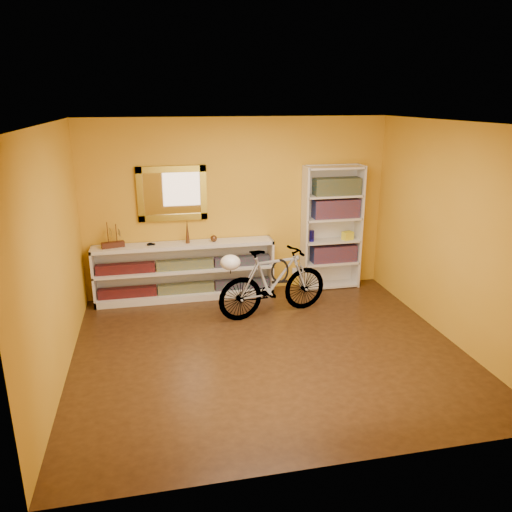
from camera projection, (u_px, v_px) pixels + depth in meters
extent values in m
cube|color=black|center=(268.00, 350.00, 5.89)|extent=(4.50, 4.00, 0.01)
cube|color=silver|center=(270.00, 122.00, 5.10)|extent=(4.50, 4.00, 0.01)
cube|color=gold|center=(238.00, 207.00, 7.37)|extent=(4.50, 0.01, 2.60)
cube|color=gold|center=(53.00, 257.00, 5.05)|extent=(0.01, 4.00, 2.60)
cube|color=gold|center=(453.00, 234.00, 5.94)|extent=(0.01, 4.00, 2.60)
cube|color=olive|center=(172.00, 194.00, 7.07)|extent=(0.98, 0.06, 0.78)
cube|color=silver|center=(295.00, 271.00, 7.84)|extent=(0.09, 0.02, 0.09)
cube|color=black|center=(186.00, 288.00, 7.35)|extent=(2.50, 0.13, 0.14)
cube|color=navy|center=(185.00, 264.00, 7.24)|extent=(2.50, 0.13, 0.14)
imported|color=black|center=(151.00, 245.00, 7.07)|extent=(0.00, 0.00, 0.00)
cone|color=#57351E|center=(187.00, 231.00, 7.12)|extent=(0.06, 0.06, 0.36)
sphere|color=#57351E|center=(214.00, 238.00, 7.23)|extent=(0.10, 0.10, 0.10)
cube|color=maroon|center=(334.00, 253.00, 7.73)|extent=(0.70, 0.22, 0.26)
cube|color=maroon|center=(336.00, 208.00, 7.52)|extent=(0.70, 0.22, 0.28)
cube|color=#174253|center=(337.00, 186.00, 7.42)|extent=(0.70, 0.22, 0.25)
cylinder|color=#1A169B|center=(312.00, 236.00, 7.55)|extent=(0.08, 0.08, 0.17)
cube|color=maroon|center=(320.00, 189.00, 7.41)|extent=(0.17, 0.17, 0.18)
cube|color=yellow|center=(348.00, 236.00, 7.65)|extent=(0.18, 0.15, 0.12)
imported|color=silver|center=(273.00, 282.00, 6.72)|extent=(0.74, 1.67, 0.95)
ellipsoid|color=white|center=(230.00, 262.00, 6.38)|extent=(0.26, 0.25, 0.20)
torus|color=black|center=(280.00, 271.00, 6.72)|extent=(0.25, 0.03, 0.25)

